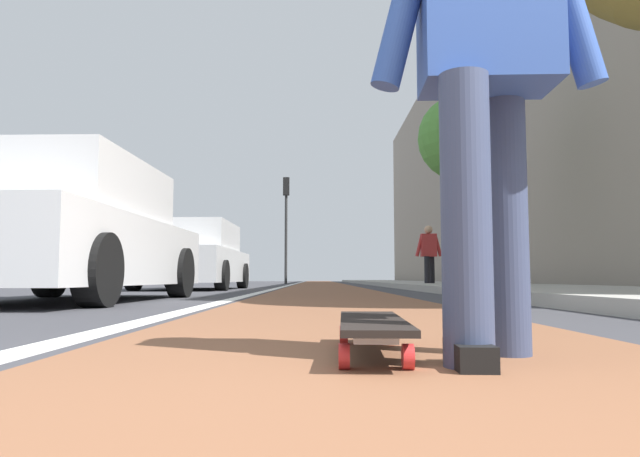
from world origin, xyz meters
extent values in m
plane|color=#38383D|center=(10.00, 0.00, 0.00)|extent=(80.00, 80.00, 0.00)
cube|color=brown|center=(24.00, 0.00, 0.00)|extent=(56.00, 2.00, 0.00)
cube|color=silver|center=(20.00, 1.15, 0.00)|extent=(52.00, 0.16, 0.01)
cube|color=#9E9B93|center=(18.00, -3.33, 0.06)|extent=(52.00, 3.20, 0.12)
cube|color=gray|center=(22.00, -6.07, 5.18)|extent=(40.00, 1.20, 10.36)
cylinder|color=red|center=(1.55, 0.08, 0.04)|extent=(0.07, 0.03, 0.07)
cylinder|color=red|center=(1.55, -0.09, 0.04)|extent=(0.07, 0.03, 0.07)
cylinder|color=red|center=(0.96, 0.10, 0.04)|extent=(0.07, 0.03, 0.07)
cylinder|color=red|center=(0.95, -0.07, 0.04)|extent=(0.07, 0.03, 0.07)
cube|color=silver|center=(1.55, -0.01, 0.08)|extent=(0.07, 0.12, 0.02)
cube|color=silver|center=(0.95, 0.02, 0.08)|extent=(0.07, 0.12, 0.02)
cube|color=black|center=(1.25, 0.00, 0.10)|extent=(0.85, 0.24, 0.02)
cylinder|color=#384260|center=(0.99, -0.24, 0.41)|extent=(0.14, 0.14, 0.82)
cylinder|color=#384260|center=(1.24, -0.43, 0.41)|extent=(0.14, 0.14, 0.82)
cube|color=black|center=(0.99, -0.24, 0.04)|extent=(0.26, 0.11, 0.07)
cube|color=silver|center=(5.64, 2.82, 0.53)|extent=(4.25, 1.93, 0.70)
cube|color=silver|center=(5.49, 2.82, 1.18)|extent=(2.36, 1.72, 0.60)
cube|color=#4C606B|center=(6.64, 2.79, 1.18)|extent=(0.09, 1.57, 0.51)
cylinder|color=black|center=(6.96, 3.62, 0.32)|extent=(0.64, 0.24, 0.63)
cylinder|color=black|center=(6.91, 1.93, 0.32)|extent=(0.64, 0.24, 0.63)
cylinder|color=black|center=(4.31, 2.01, 0.32)|extent=(0.64, 0.24, 0.63)
cube|color=silver|center=(12.41, 2.90, 0.51)|extent=(4.51, 1.94, 0.70)
cube|color=silver|center=(12.26, 2.90, 1.16)|extent=(2.50, 1.75, 0.60)
cube|color=#4C606B|center=(13.49, 2.88, 1.16)|extent=(0.07, 1.63, 0.51)
cylinder|color=black|center=(13.81, 3.75, 0.30)|extent=(0.61, 0.23, 0.61)
cylinder|color=black|center=(13.78, 1.99, 0.30)|extent=(0.61, 0.23, 0.61)
cylinder|color=black|center=(11.04, 3.80, 0.30)|extent=(0.61, 0.23, 0.61)
cylinder|color=black|center=(11.00, 2.05, 0.30)|extent=(0.61, 0.23, 0.61)
cylinder|color=#2D2D2D|center=(25.43, 1.55, 1.98)|extent=(0.12, 0.12, 3.96)
cube|color=black|center=(25.43, 1.55, 4.36)|extent=(0.24, 0.28, 0.80)
sphere|color=#360606|center=(25.56, 1.55, 4.62)|extent=(0.16, 0.16, 0.16)
sphere|color=#392907|center=(25.56, 1.55, 4.36)|extent=(0.16, 0.16, 0.16)
sphere|color=green|center=(25.56, 1.55, 4.10)|extent=(0.16, 0.16, 0.16)
cylinder|color=brown|center=(11.76, -2.93, 1.31)|extent=(0.22, 0.22, 2.61)
sphere|color=#4C8C38|center=(11.76, -2.93, 3.26)|extent=(1.86, 1.86, 1.86)
cylinder|color=black|center=(14.70, -2.83, 0.40)|extent=(0.14, 0.14, 0.81)
cylinder|color=black|center=(14.45, -2.65, 0.40)|extent=(0.14, 0.14, 0.81)
cube|color=black|center=(14.70, -2.83, 0.03)|extent=(0.26, 0.10, 0.07)
cube|color=#B22D2D|center=(14.59, -2.73, 1.10)|extent=(0.24, 0.39, 0.59)
cylinder|color=#B22D2D|center=(14.59, -2.97, 1.10)|extent=(0.09, 0.23, 0.59)
cylinder|color=#B22D2D|center=(14.59, -2.50, 1.10)|extent=(0.09, 0.23, 0.59)
sphere|color=tan|center=(14.59, -2.73, 1.51)|extent=(0.22, 0.22, 0.22)
camera|label=1|loc=(-0.64, 0.18, 0.24)|focal=32.98mm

